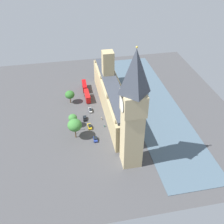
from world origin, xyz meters
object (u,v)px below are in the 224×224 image
car_silver_midblock (90,110)px  clock_tower (133,111)px  pedestrian_near_tower (102,119)px  car_yellow_cab_opposite_hall (90,126)px  plane_tree_under_trees (73,118)px  pedestrian_trailing (104,126)px  parliament_building (112,96)px  plane_tree_slot_10 (70,95)px  car_black_far_end (85,118)px  car_blue_leading (95,139)px  plane_tree_kerbside (75,125)px  street_lamp_slot_11 (75,126)px  double_decker_bus_by_river_gate (87,96)px  street_lamp_slot_12 (75,124)px  double_decker_bus_corner (85,86)px

car_silver_midblock → clock_tower: bearing=-72.2°
pedestrian_near_tower → car_yellow_cab_opposite_hall: bearing=167.5°
car_yellow_cab_opposite_hall → plane_tree_under_trees: 9.91m
car_silver_midblock → pedestrian_trailing: 16.45m
parliament_building → plane_tree_slot_10: (23.15, -10.66, -3.17)m
car_silver_midblock → car_black_far_end: size_ratio=1.06×
car_blue_leading → pedestrian_trailing: (-6.22, -9.61, -0.17)m
plane_tree_kerbside → car_blue_leading: bearing=156.0°
car_yellow_cab_opposite_hall → street_lamp_slot_11: bearing=-159.9°
double_decker_bus_by_river_gate → car_yellow_cab_opposite_hall: size_ratio=2.30×
clock_tower → plane_tree_kerbside: bearing=-43.2°
street_lamp_slot_11 → pedestrian_trailing: bearing=-170.8°
street_lamp_slot_11 → street_lamp_slot_12: street_lamp_slot_11 is taller
car_silver_midblock → plane_tree_kerbside: size_ratio=0.43×
car_yellow_cab_opposite_hall → pedestrian_near_tower: bearing=34.8°
car_black_far_end → double_decker_bus_by_river_gate: bearing=-98.0°
double_decker_bus_corner → plane_tree_under_trees: bearing=75.5°
double_decker_bus_corner → street_lamp_slot_12: bearing=77.9°
clock_tower → pedestrian_trailing: bearing=-74.7°
car_black_far_end → street_lamp_slot_12: size_ratio=0.66×
pedestrian_trailing → plane_tree_slot_10: bearing=86.5°
plane_tree_kerbside → car_yellow_cab_opposite_hall: bearing=-141.4°
pedestrian_trailing → plane_tree_kerbside: size_ratio=0.15×
plane_tree_slot_10 → street_lamp_slot_11: 29.11m
plane_tree_kerbside → plane_tree_slot_10: 32.10m
car_silver_midblock → street_lamp_slot_11: street_lamp_slot_11 is taller
clock_tower → car_black_far_end: clock_tower is taller
clock_tower → car_black_far_end: 48.06m
car_silver_midblock → car_blue_leading: size_ratio=1.11×
car_black_far_end → street_lamp_slot_11: 13.04m
plane_tree_kerbside → car_black_far_end: bearing=-113.9°
parliament_building → clock_tower: bearing=90.3°
car_black_far_end → clock_tower: bearing=118.5°
clock_tower → street_lamp_slot_11: bearing=-47.0°
double_decker_bus_by_river_gate → car_yellow_cab_opposite_hall: bearing=-96.2°
plane_tree_kerbside → clock_tower: bearing=136.8°
car_yellow_cab_opposite_hall → pedestrian_trailing: bearing=-9.1°
double_decker_bus_corner → pedestrian_trailing: (-5.97, 39.76, -1.92)m
pedestrian_trailing → pedestrian_near_tower: size_ratio=1.02×
double_decker_bus_corner → plane_tree_under_trees: plane_tree_under_trees is taller
clock_tower → pedestrian_near_tower: bearing=-76.9°
double_decker_bus_corner → street_lamp_slot_12: (9.40, 40.03, 1.97)m
clock_tower → plane_tree_slot_10: 62.83m
plane_tree_slot_10 → car_silver_midblock: bearing=133.6°
double_decker_bus_corner → pedestrian_trailing: 40.25m
car_silver_midblock → street_lamp_slot_12: bearing=-121.2°
car_black_far_end → car_blue_leading: same height
car_black_far_end → plane_tree_kerbside: plane_tree_kerbside is taller
plane_tree_kerbside → street_lamp_slot_11: bearing=-92.4°
clock_tower → pedestrian_near_tower: (7.81, -33.51, -28.02)m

